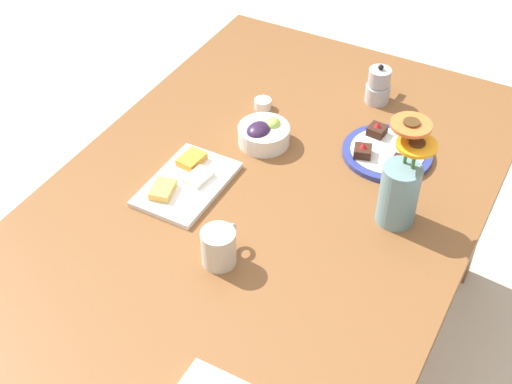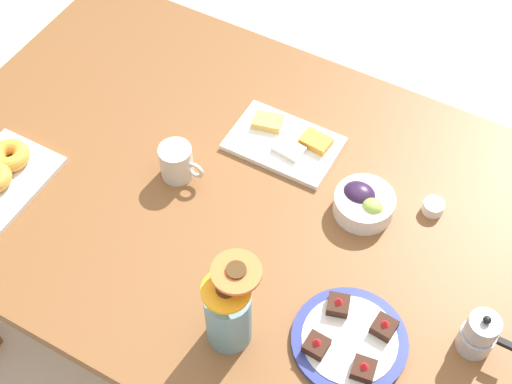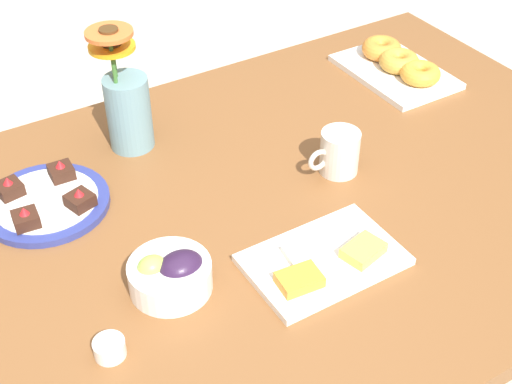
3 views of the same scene
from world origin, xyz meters
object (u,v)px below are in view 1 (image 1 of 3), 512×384
dining_table (256,230)px  dessert_plate (387,152)px  cheese_platter (186,182)px  grape_bowl (263,134)px  flower_vase (400,188)px  coffee_mug (219,246)px  moka_pot (378,86)px  jam_cup_honey (263,104)px

dining_table → dessert_plate: (0.33, -0.21, 0.10)m
cheese_platter → grape_bowl: bearing=-19.9°
grape_bowl → flower_vase: bearing=-104.8°
dining_table → coffee_mug: size_ratio=14.30×
flower_vase → moka_pot: flower_vase is taller
grape_bowl → jam_cup_honey: size_ratio=2.84×
jam_cup_honey → moka_pot: bearing=-55.1°
moka_pot → dining_table: bearing=170.1°
dining_table → jam_cup_honey: (0.36, 0.17, 0.10)m
moka_pot → flower_vase: bearing=-153.7°
moka_pot → coffee_mug: bearing=173.9°
jam_cup_honey → flower_vase: flower_vase is taller
jam_cup_honey → dessert_plate: (-0.03, -0.38, -0.00)m
coffee_mug → grape_bowl: bearing=15.1°
coffee_mug → cheese_platter: 0.27m
cheese_platter → jam_cup_honey: cheese_platter is taller
coffee_mug → jam_cup_honey: bearing=18.7°
coffee_mug → grape_bowl: (0.42, 0.11, -0.02)m
dining_table → flower_vase: 0.38m
grape_bowl → jam_cup_honey: 0.16m
grape_bowl → cheese_platter: grape_bowl is taller
cheese_platter → moka_pot: size_ratio=2.18×
dining_table → jam_cup_honey: 0.41m
dining_table → jam_cup_honey: jam_cup_honey is taller
coffee_mug → flower_vase: bearing=-43.4°
cheese_platter → flower_vase: 0.52m
dessert_plate → flower_vase: size_ratio=0.87×
jam_cup_honey → dessert_plate: 0.38m
coffee_mug → moka_pot: (0.74, -0.08, 0.00)m
dining_table → grape_bowl: grape_bowl is taller
dessert_plate → dining_table: bearing=147.5°
cheese_platter → dessert_plate: (0.35, -0.39, 0.00)m
grape_bowl → dessert_plate: bearing=-70.6°
jam_cup_honey → dessert_plate: dessert_plate is taller
coffee_mug → cheese_platter: (0.18, 0.20, -0.03)m
dining_table → grape_bowl: size_ratio=11.74×
cheese_platter → jam_cup_honey: 0.38m
cheese_platter → dessert_plate: 0.53m
dining_table → grape_bowl: bearing=23.8°
flower_vase → moka_pot: size_ratio=2.26×
cheese_platter → dessert_plate: bearing=-48.4°
jam_cup_honey → flower_vase: 0.55m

